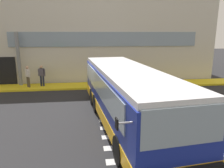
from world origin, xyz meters
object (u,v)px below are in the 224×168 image
at_px(passenger_near_column, 28,76).
at_px(passenger_by_doorway, 42,74).
at_px(entry_support_column, 19,59).
at_px(bus_main_foreground, 126,97).

bearing_deg(passenger_near_column, passenger_by_doorway, 14.01).
height_order(entry_support_column, bus_main_foreground, entry_support_column).
xyz_separation_m(bus_main_foreground, passenger_near_column, (-6.40, 7.41, -0.25)).
bearing_deg(entry_support_column, passenger_by_doorway, -16.90).
height_order(bus_main_foreground, passenger_by_doorway, bus_main_foreground).
distance_m(entry_support_column, passenger_by_doorway, 2.24).
bearing_deg(passenger_by_doorway, entry_support_column, 163.10).
bearing_deg(passenger_near_column, entry_support_column, 134.60).
xyz_separation_m(entry_support_column, passenger_near_column, (0.80, -0.81, -1.20)).
relative_size(bus_main_foreground, passenger_by_doorway, 6.40).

